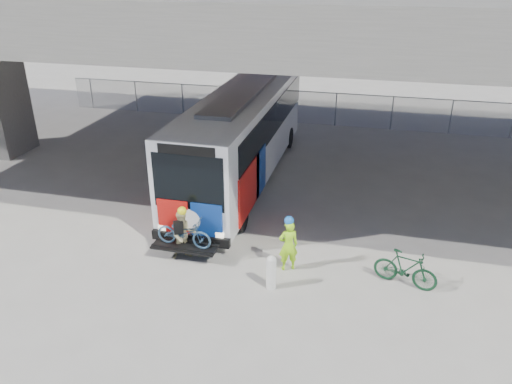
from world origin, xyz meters
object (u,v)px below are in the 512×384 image
(cyclist_hivis, at_px, (288,244))
(cyclist_tan, at_px, (183,234))
(bus, at_px, (242,130))
(bollard, at_px, (271,271))
(bike_parked, at_px, (405,269))

(cyclist_hivis, relative_size, cyclist_tan, 1.01)
(cyclist_hivis, bearing_deg, bus, -89.60)
(bus, height_order, cyclist_tan, bus)
(bus, height_order, bollard, bus)
(bus, xyz_separation_m, bike_parked, (6.47, -6.32, -1.57))
(bus, xyz_separation_m, cyclist_tan, (-0.06, -6.48, -1.29))
(bollard, height_order, bike_parked, bike_parked)
(cyclist_hivis, relative_size, bike_parked, 0.99)
(bike_parked, bearing_deg, cyclist_tan, 107.14)
(bollard, xyz_separation_m, cyclist_tan, (-2.92, 0.90, 0.26))
(cyclist_tan, xyz_separation_m, bike_parked, (6.53, 0.15, -0.29))
(cyclist_hivis, distance_m, cyclist_tan, 3.20)
(bus, relative_size, bollard, 12.30)
(cyclist_hivis, distance_m, bike_parked, 3.34)
(bus, distance_m, cyclist_tan, 6.60)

